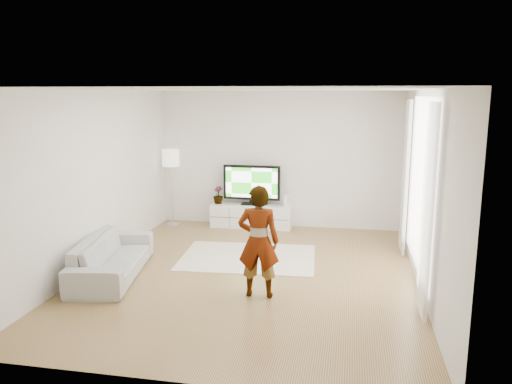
% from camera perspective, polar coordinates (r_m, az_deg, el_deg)
% --- Properties ---
extents(floor, '(6.00, 6.00, 0.00)m').
position_cam_1_polar(floor, '(7.79, -0.74, -9.41)').
color(floor, '#AB864D').
rests_on(floor, ground).
extents(ceiling, '(6.00, 6.00, 0.00)m').
position_cam_1_polar(ceiling, '(7.30, -0.79, 11.64)').
color(ceiling, white).
rests_on(ceiling, wall_back).
extents(wall_left, '(0.02, 6.00, 2.80)m').
position_cam_1_polar(wall_left, '(8.28, -17.97, 1.31)').
color(wall_left, silver).
rests_on(wall_left, floor).
extents(wall_right, '(0.02, 6.00, 2.80)m').
position_cam_1_polar(wall_right, '(7.35, 18.72, 0.07)').
color(wall_right, silver).
rests_on(wall_right, floor).
extents(wall_back, '(5.00, 0.02, 2.80)m').
position_cam_1_polar(wall_back, '(10.34, 2.57, 3.72)').
color(wall_back, silver).
rests_on(wall_back, floor).
extents(wall_front, '(5.00, 0.02, 2.80)m').
position_cam_1_polar(wall_front, '(4.60, -8.30, -5.89)').
color(wall_front, silver).
rests_on(wall_front, floor).
extents(window, '(0.01, 2.60, 2.50)m').
position_cam_1_polar(window, '(7.63, 18.29, 0.87)').
color(window, white).
rests_on(window, wall_right).
extents(curtain_near, '(0.04, 0.70, 2.60)m').
position_cam_1_polar(curtain_near, '(6.37, 18.99, -2.04)').
color(curtain_near, white).
rests_on(curtain_near, floor).
extents(curtain_far, '(0.04, 0.70, 2.60)m').
position_cam_1_polar(curtain_far, '(8.91, 16.70, 1.72)').
color(curtain_far, white).
rests_on(curtain_far, floor).
extents(media_console, '(1.68, 0.48, 0.47)m').
position_cam_1_polar(media_console, '(10.41, -0.52, -2.74)').
color(media_console, white).
rests_on(media_console, floor).
extents(television, '(1.18, 0.23, 0.82)m').
position_cam_1_polar(television, '(10.30, -0.49, 0.99)').
color(television, black).
rests_on(television, media_console).
extents(game_console, '(0.09, 0.18, 0.24)m').
position_cam_1_polar(game_console, '(10.22, 3.52, -0.98)').
color(game_console, white).
rests_on(game_console, media_console).
extents(potted_plant, '(0.26, 0.26, 0.37)m').
position_cam_1_polar(potted_plant, '(10.48, -4.35, -0.33)').
color(potted_plant, '#3F7238').
rests_on(potted_plant, media_console).
extents(rug, '(2.35, 1.76, 0.01)m').
position_cam_1_polar(rug, '(8.56, -0.92, -7.47)').
color(rug, silver).
rests_on(rug, floor).
extents(player, '(0.58, 0.40, 1.54)m').
position_cam_1_polar(player, '(6.76, 0.28, -5.66)').
color(player, '#334772').
rests_on(player, rug).
extents(sofa, '(1.16, 2.18, 0.60)m').
position_cam_1_polar(sofa, '(7.97, -16.12, -7.10)').
color(sofa, '#A8A8A3').
rests_on(sofa, floor).
extents(floor_lamp, '(0.36, 0.36, 1.61)m').
position_cam_1_polar(floor_lamp, '(10.52, -9.71, 3.50)').
color(floor_lamp, silver).
rests_on(floor_lamp, floor).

